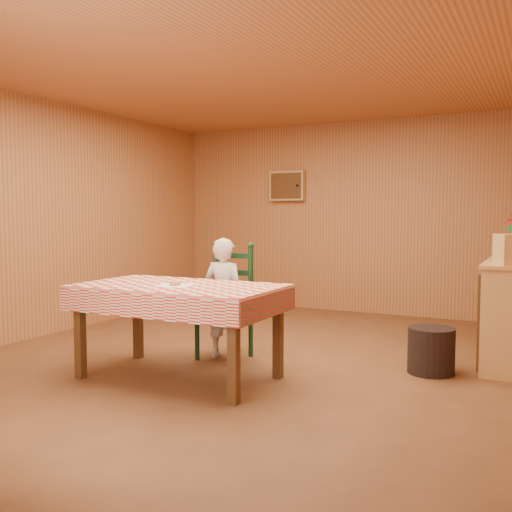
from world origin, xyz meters
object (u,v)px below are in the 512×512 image
at_px(storage_bin, 431,350).
at_px(dining_table, 179,295).
at_px(seated_child, 224,298).
at_px(ladder_chair, 227,304).

bearing_deg(storage_bin, dining_table, -149.15).
bearing_deg(seated_child, ladder_chair, -90.00).
bearing_deg(ladder_chair, seated_child, -90.00).
height_order(dining_table, ladder_chair, ladder_chair).
relative_size(ladder_chair, storage_bin, 2.78).
bearing_deg(dining_table, ladder_chair, 90.00).
bearing_deg(dining_table, storage_bin, 30.85).
xyz_separation_m(dining_table, seated_child, (-0.00, 0.73, -0.13)).
distance_m(ladder_chair, storage_bin, 1.86).
bearing_deg(storage_bin, ladder_chair, -170.72).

